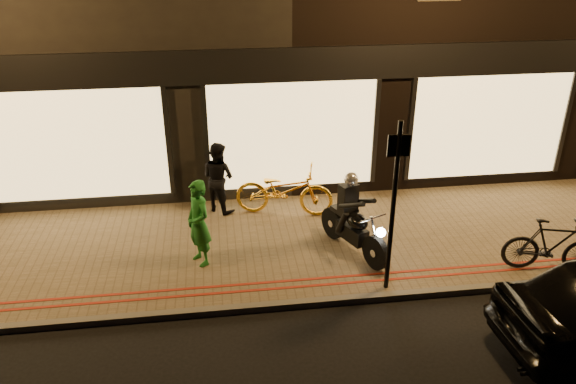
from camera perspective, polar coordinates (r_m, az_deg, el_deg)
The scene contains 10 objects.
ground at distance 9.57m, azimuth 3.82°, elevation -11.54°, with size 90.00×90.00×0.00m, color black.
sidewalk at distance 11.17m, azimuth 1.82°, elevation -5.15°, with size 50.00×4.00×0.12m, color #756148.
kerb_stone at distance 9.57m, azimuth 3.77°, elevation -11.08°, with size 50.00×0.14×0.12m, color #59544C.
red_kerb_lines at distance 9.93m, azimuth 3.21°, elevation -9.08°, with size 50.00×0.26×0.01m.
motorcycle at distance 10.55m, azimuth 6.62°, elevation -3.09°, with size 0.93×1.82×1.59m.
sign_post at distance 9.09m, azimuth 10.70°, elevation -0.78°, with size 0.35×0.08×3.00m.
bicycle_gold at distance 11.87m, azimuth -0.41°, elevation 0.17°, with size 0.72×2.08×1.09m, color gold.
bicycle_dark at distance 10.99m, azimuth 25.28°, elevation -4.96°, with size 0.48×1.70×1.02m, color black.
person_green at distance 10.17m, azimuth -9.06°, elevation -3.14°, with size 0.59×0.39×1.63m, color #1C6B21.
person_dark at distance 12.03m, azimuth -7.11°, elevation 1.51°, with size 0.75×0.59×1.55m, color black.
Camera 1 is at (-1.64, -7.45, 5.78)m, focal length 35.00 mm.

